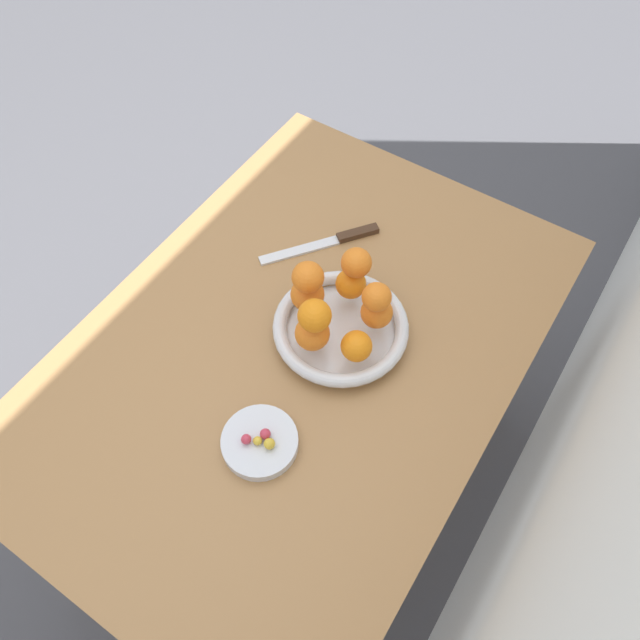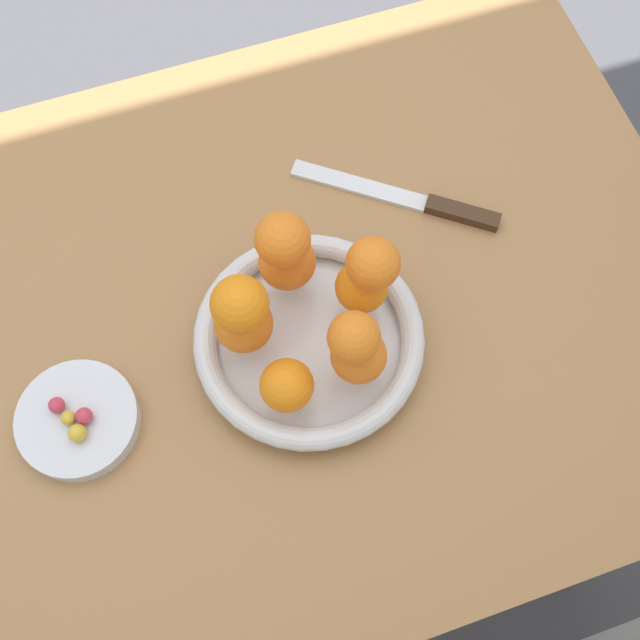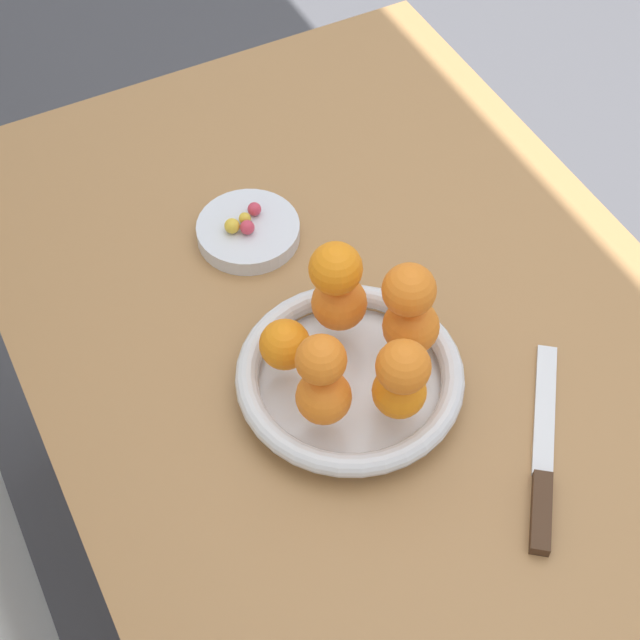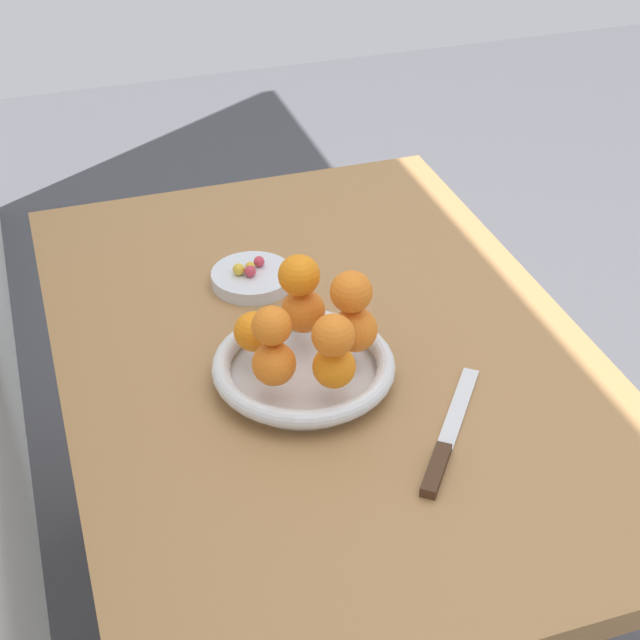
% 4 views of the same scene
% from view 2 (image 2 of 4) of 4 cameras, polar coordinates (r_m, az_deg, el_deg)
% --- Properties ---
extents(ground_plane, '(6.00, 6.00, 0.00)m').
position_cam_2_polar(ground_plane, '(1.62, -3.23, -10.35)').
color(ground_plane, '#4C4C51').
extents(dining_table, '(1.10, 0.76, 0.74)m').
position_cam_2_polar(dining_table, '(1.00, -5.18, -2.17)').
color(dining_table, '#9E7042').
rests_on(dining_table, ground_plane).
extents(fruit_bowl, '(0.25, 0.25, 0.04)m').
position_cam_2_polar(fruit_bowl, '(0.88, -0.79, -1.38)').
color(fruit_bowl, silver).
rests_on(fruit_bowl, dining_table).
extents(candy_dish, '(0.13, 0.13, 0.02)m').
position_cam_2_polar(candy_dish, '(0.90, -16.83, -6.83)').
color(candy_dish, silver).
rests_on(candy_dish, dining_table).
extents(orange_0, '(0.06, 0.06, 0.06)m').
position_cam_2_polar(orange_0, '(0.81, -2.38, -4.66)').
color(orange_0, orange).
rests_on(orange_0, fruit_bowl).
extents(orange_1, '(0.06, 0.06, 0.06)m').
position_cam_2_polar(orange_1, '(0.82, 2.77, -2.56)').
color(orange_1, orange).
rests_on(orange_1, fruit_bowl).
extents(orange_2, '(0.06, 0.06, 0.06)m').
position_cam_2_polar(orange_2, '(0.86, 2.97, 2.38)').
color(orange_2, orange).
rests_on(orange_2, fruit_bowl).
extents(orange_3, '(0.06, 0.06, 0.06)m').
position_cam_2_polar(orange_3, '(0.87, -2.36, 4.16)').
color(orange_3, orange).
rests_on(orange_3, fruit_bowl).
extents(orange_4, '(0.06, 0.06, 0.06)m').
position_cam_2_polar(orange_4, '(0.84, -5.18, -0.16)').
color(orange_4, orange).
rests_on(orange_4, fruit_bowl).
extents(orange_5, '(0.06, 0.06, 0.06)m').
position_cam_2_polar(orange_5, '(0.80, 3.79, 4.03)').
color(orange_5, orange).
rests_on(orange_5, orange_2).
extents(orange_6, '(0.06, 0.06, 0.06)m').
position_cam_2_polar(orange_6, '(0.81, -2.69, 5.74)').
color(orange_6, orange).
rests_on(orange_6, orange_3).
extents(orange_7, '(0.05, 0.05, 0.05)m').
position_cam_2_polar(orange_7, '(0.77, 2.43, -1.23)').
color(orange_7, orange).
rests_on(orange_7, orange_1).
extents(orange_8, '(0.06, 0.06, 0.06)m').
position_cam_2_polar(orange_8, '(0.78, -5.74, 1.13)').
color(orange_8, orange).
rests_on(orange_8, orange_4).
extents(candy_ball_0, '(0.02, 0.02, 0.02)m').
position_cam_2_polar(candy_ball_0, '(0.88, -17.48, -6.65)').
color(candy_ball_0, gold).
rests_on(candy_ball_0, candy_dish).
extents(candy_ball_1, '(0.02, 0.02, 0.02)m').
position_cam_2_polar(candy_ball_1, '(0.89, -18.22, -5.77)').
color(candy_ball_1, '#C6384C').
rests_on(candy_ball_1, candy_dish).
extents(candy_ball_2, '(0.02, 0.02, 0.02)m').
position_cam_2_polar(candy_ball_2, '(0.87, -16.87, -7.71)').
color(candy_ball_2, gold).
rests_on(candy_ball_2, candy_dish).
extents(candy_ball_3, '(0.02, 0.02, 0.02)m').
position_cam_2_polar(candy_ball_3, '(0.88, -16.43, -6.57)').
color(candy_ball_3, '#C6384C').
rests_on(candy_ball_3, candy_dish).
extents(knife, '(0.22, 0.17, 0.01)m').
position_cam_2_polar(knife, '(0.99, 6.64, 8.46)').
color(knife, '#3F2819').
rests_on(knife, dining_table).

